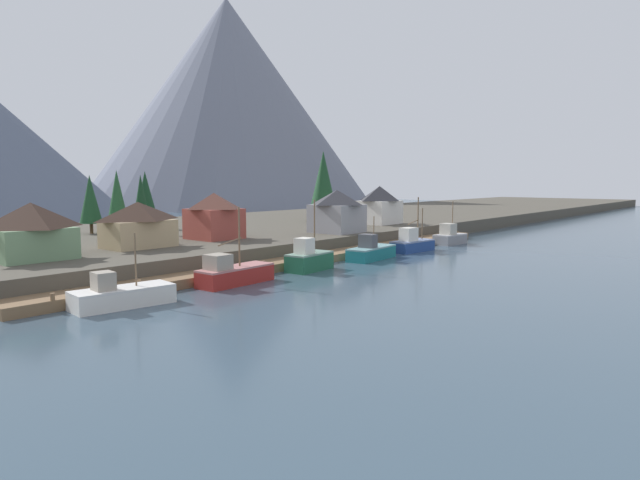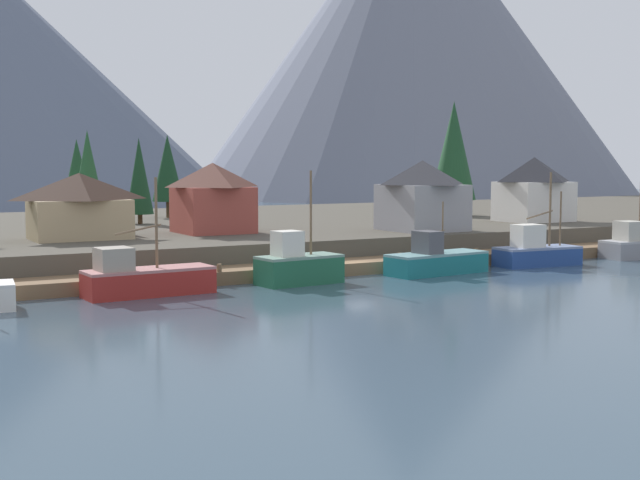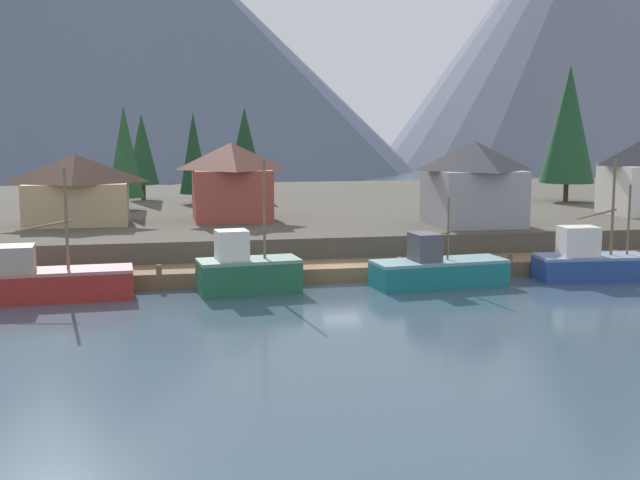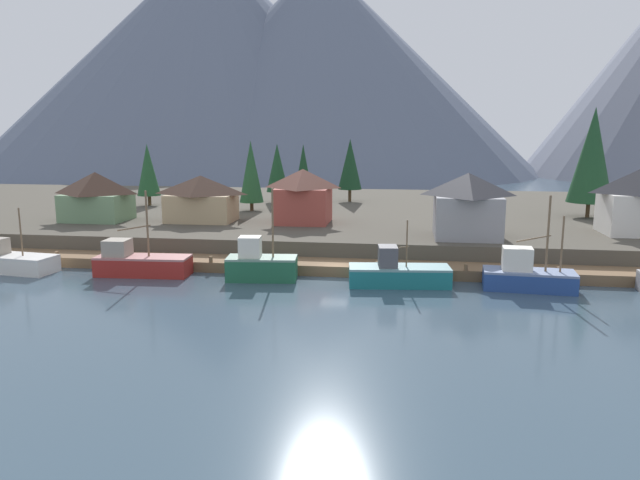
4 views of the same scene
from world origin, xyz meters
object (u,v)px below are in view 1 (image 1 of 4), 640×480
(fishing_boat_white, at_px, (121,296))
(conifer_back_right, at_px, (145,194))
(house_green, at_px, (32,231))
(house_grey, at_px, (337,211))
(fishing_boat_red, at_px, (233,273))
(conifer_near_right, at_px, (117,201))
(fishing_boat_teal, at_px, (371,252))
(conifer_back_left, at_px, (323,181))
(fishing_boat_green, at_px, (309,259))
(house_white, at_px, (379,205))
(conifer_near_left, at_px, (90,199))
(house_red, at_px, (214,215))
(house_tan, at_px, (138,224))
(fishing_boat_grey, at_px, (450,237))
(conifer_mid_left, at_px, (141,201))
(fishing_boat_blue, at_px, (412,243))

(fishing_boat_white, distance_m, conifer_back_right, 51.10)
(fishing_boat_white, height_order, house_green, house_green)
(house_grey, bearing_deg, fishing_boat_red, -160.29)
(house_grey, bearing_deg, conifer_near_right, 148.12)
(fishing_boat_teal, bearing_deg, house_grey, 52.72)
(fishing_boat_white, xyz_separation_m, fishing_boat_teal, (37.17, 0.08, 0.11))
(conifer_back_left, bearing_deg, fishing_boat_green, -142.12)
(fishing_boat_green, distance_m, house_white, 41.22)
(fishing_boat_green, bearing_deg, house_white, 16.70)
(house_green, relative_size, conifer_near_left, 0.87)
(house_red, bearing_deg, conifer_back_left, 15.33)
(house_tan, bearing_deg, fishing_boat_red, -89.97)
(fishing_boat_white, height_order, conifer_near_left, conifer_near_left)
(fishing_boat_white, xyz_separation_m, fishing_boat_red, (12.96, 0.42, 0.21))
(fishing_boat_teal, bearing_deg, house_red, 115.73)
(fishing_boat_green, height_order, conifer_near_left, conifer_near_left)
(fishing_boat_red, height_order, conifer_near_left, conifer_near_left)
(house_red, height_order, conifer_back_right, conifer_back_right)
(house_green, distance_m, house_grey, 44.52)
(fishing_boat_teal, distance_m, fishing_boat_grey, 23.21)
(house_red, distance_m, conifer_back_right, 23.05)
(fishing_boat_grey, bearing_deg, conifer_near_right, 151.26)
(fishing_boat_teal, distance_m, conifer_near_left, 44.07)
(house_green, height_order, conifer_near_right, conifer_near_right)
(fishing_boat_white, relative_size, house_red, 1.33)
(house_tan, bearing_deg, house_grey, -11.66)
(fishing_boat_teal, height_order, fishing_boat_grey, fishing_boat_grey)
(fishing_boat_teal, relative_size, conifer_near_left, 1.00)
(conifer_mid_left, bearing_deg, fishing_boat_green, -87.07)
(conifer_mid_left, bearing_deg, fishing_boat_red, -106.97)
(conifer_near_right, height_order, conifer_mid_left, conifer_near_right)
(house_red, height_order, conifer_mid_left, conifer_mid_left)
(fishing_boat_white, xyz_separation_m, house_tan, (12.95, 17.99, 4.41))
(fishing_boat_grey, distance_m, conifer_near_right, 52.74)
(house_grey, relative_size, house_white, 0.96)
(conifer_near_left, distance_m, conifer_mid_left, 7.77)
(conifer_back_right, bearing_deg, fishing_boat_teal, -78.78)
(house_red, bearing_deg, house_tan, -176.23)
(fishing_boat_red, height_order, fishing_boat_green, fishing_boat_green)
(fishing_boat_teal, distance_m, house_tan, 30.43)
(conifer_near_left, height_order, conifer_mid_left, conifer_mid_left)
(house_white, bearing_deg, conifer_near_left, 152.68)
(conifer_back_right, bearing_deg, fishing_boat_red, -111.30)
(fishing_boat_grey, bearing_deg, fishing_boat_blue, -175.61)
(house_green, bearing_deg, conifer_mid_left, 35.29)
(fishing_boat_grey, relative_size, house_grey, 1.00)
(fishing_boat_white, bearing_deg, conifer_back_right, 62.10)
(fishing_boat_red, xyz_separation_m, house_green, (-13.10, 16.49, 4.39))
(house_grey, bearing_deg, house_white, 13.75)
(house_red, xyz_separation_m, conifer_mid_left, (-2.46, 14.46, 1.76))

